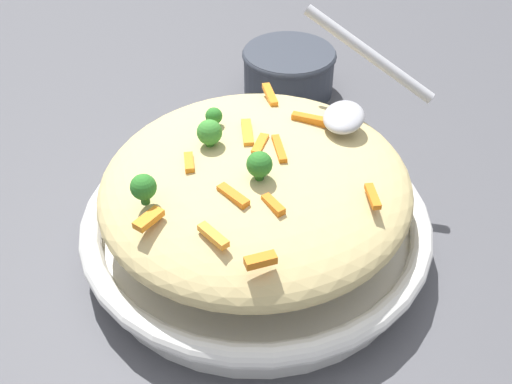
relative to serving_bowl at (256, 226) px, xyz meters
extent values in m
plane|color=#4C4C51|center=(0.00, 0.00, -0.03)|extent=(2.40, 2.40, 0.00)
cylinder|color=white|center=(0.00, 0.00, -0.01)|extent=(0.32, 0.32, 0.03)
torus|color=white|center=(0.00, 0.00, 0.01)|extent=(0.35, 0.35, 0.02)
torus|color=black|center=(0.00, 0.00, 0.02)|extent=(0.34, 0.34, 0.00)
ellipsoid|color=#D1BA7A|center=(0.00, 0.00, 0.06)|extent=(0.31, 0.30, 0.08)
cube|color=orange|center=(0.03, -0.05, 0.09)|extent=(0.03, 0.02, 0.01)
cube|color=orange|center=(-0.01, 0.02, 0.09)|extent=(0.04, 0.02, 0.01)
cube|color=orange|center=(0.11, 0.00, 0.09)|extent=(0.02, 0.03, 0.01)
cube|color=orange|center=(0.06, 0.00, 0.09)|extent=(0.02, 0.03, 0.01)
cube|color=orange|center=(0.02, 0.11, 0.09)|extent=(0.03, 0.02, 0.01)
cube|color=orange|center=(-0.11, -0.02, 0.09)|extent=(0.04, 0.03, 0.01)
cube|color=orange|center=(-0.01, 0.00, 0.09)|extent=(0.03, 0.01, 0.01)
cube|color=orange|center=(-0.07, 0.03, 0.09)|extent=(0.01, 0.04, 0.01)
cube|color=orange|center=(-0.03, -0.02, 0.09)|extent=(0.04, 0.02, 0.01)
cube|color=orange|center=(0.06, 0.04, 0.09)|extent=(0.02, 0.02, 0.01)
cube|color=orange|center=(0.13, 0.04, 0.09)|extent=(0.02, 0.03, 0.01)
cube|color=orange|center=(0.11, -0.06, 0.09)|extent=(0.03, 0.02, 0.01)
cylinder|color=#296820|center=(-0.03, -0.05, 0.09)|extent=(0.01, 0.01, 0.01)
sphere|color=#2D7A28|center=(-0.03, -0.05, 0.10)|extent=(0.02, 0.02, 0.02)
cylinder|color=#377928|center=(0.00, -0.05, 0.09)|extent=(0.01, 0.01, 0.01)
sphere|color=#3D8E33|center=(0.00, -0.05, 0.11)|extent=(0.02, 0.02, 0.02)
cylinder|color=#296820|center=(0.09, -0.07, 0.09)|extent=(0.01, 0.01, 0.01)
sphere|color=#2D7A28|center=(0.09, -0.07, 0.10)|extent=(0.02, 0.02, 0.02)
cylinder|color=#296820|center=(0.03, 0.01, 0.09)|extent=(0.01, 0.01, 0.01)
sphere|color=#2D7A28|center=(0.03, 0.01, 0.11)|extent=(0.02, 0.02, 0.02)
ellipsoid|color=#B7B7BC|center=(-0.08, 0.07, 0.10)|extent=(0.06, 0.04, 0.02)
cylinder|color=#B7B7BC|center=(-0.14, 0.07, 0.13)|extent=(0.03, 0.15, 0.08)
cylinder|color=#333842|center=(-0.31, -0.05, 0.00)|extent=(0.13, 0.13, 0.06)
torus|color=#333842|center=(-0.31, -0.05, 0.03)|extent=(0.13, 0.13, 0.01)
camera|label=1|loc=(0.43, 0.14, 0.43)|focal=42.98mm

